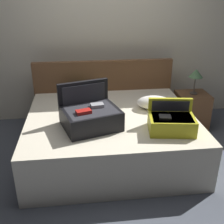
% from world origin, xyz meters
% --- Properties ---
extents(ground_plane, '(12.00, 12.00, 0.00)m').
position_xyz_m(ground_plane, '(0.00, 0.00, 0.00)').
color(ground_plane, '#4C515B').
extents(back_wall, '(8.00, 0.10, 2.60)m').
position_xyz_m(back_wall, '(0.00, 1.65, 1.30)').
color(back_wall, beige).
rests_on(back_wall, ground).
extents(bed, '(1.96, 1.69, 0.54)m').
position_xyz_m(bed, '(0.00, 0.40, 0.27)').
color(bed, beige).
rests_on(bed, ground).
extents(headboard, '(2.00, 0.08, 0.98)m').
position_xyz_m(headboard, '(0.00, 1.28, 0.49)').
color(headboard, brown).
rests_on(headboard, ground).
extents(hard_case_large, '(0.69, 0.64, 0.45)m').
position_xyz_m(hard_case_large, '(-0.25, 0.15, 0.68)').
color(hard_case_large, black).
rests_on(hard_case_large, bed).
extents(hard_case_medium, '(0.51, 0.41, 0.31)m').
position_xyz_m(hard_case_medium, '(0.59, -0.05, 0.65)').
color(hard_case_medium, gold).
rests_on(hard_case_medium, bed).
extents(pillow_near_headboard, '(0.43, 0.34, 0.20)m').
position_xyz_m(pillow_near_headboard, '(-0.40, 1.07, 0.64)').
color(pillow_near_headboard, '#4C724C').
rests_on(pillow_near_headboard, bed).
extents(pillow_center_head, '(0.46, 0.34, 0.16)m').
position_xyz_m(pillow_center_head, '(0.56, 0.53, 0.62)').
color(pillow_center_head, white).
rests_on(pillow_center_head, bed).
extents(nightstand, '(0.44, 0.40, 0.54)m').
position_xyz_m(nightstand, '(1.26, 0.99, 0.27)').
color(nightstand, brown).
rests_on(nightstand, ground).
extents(table_lamp, '(0.19, 0.19, 0.36)m').
position_xyz_m(table_lamp, '(1.26, 0.99, 0.83)').
color(table_lamp, '#3F3833').
rests_on(table_lamp, nightstand).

